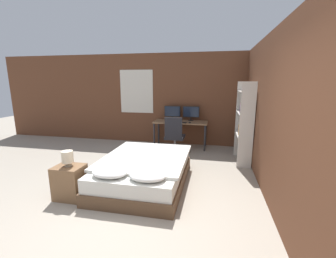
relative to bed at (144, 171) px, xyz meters
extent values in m
plane|color=#9E9384|center=(0.24, -1.38, -0.25)|extent=(20.00, 20.00, 0.00)
cube|color=brown|center=(0.24, 2.91, 1.10)|extent=(12.00, 0.06, 2.70)
cube|color=silver|center=(-1.13, 2.87, 1.32)|extent=(1.04, 0.01, 1.30)
cube|color=#A3B2CC|center=(-1.13, 2.88, 1.32)|extent=(0.96, 0.01, 1.22)
cube|color=brown|center=(2.13, 0.12, 1.10)|extent=(0.06, 12.00, 2.70)
cube|color=brown|center=(0.00, 0.02, -0.14)|extent=(1.48, 2.09, 0.22)
cube|color=silver|center=(0.00, 0.02, 0.08)|extent=(1.42, 2.03, 0.23)
cube|color=silver|center=(0.00, 0.14, 0.22)|extent=(1.52, 1.76, 0.05)
ellipsoid|color=white|center=(-0.30, -0.78, 0.26)|extent=(0.55, 0.38, 0.13)
ellipsoid|color=white|center=(0.30, -0.78, 0.26)|extent=(0.55, 0.38, 0.13)
cube|color=brown|center=(-1.03, -0.75, 0.02)|extent=(0.45, 0.38, 0.55)
cylinder|color=gray|center=(-1.03, -0.75, 0.30)|extent=(0.11, 0.11, 0.01)
cylinder|color=gray|center=(-1.03, -0.75, 0.34)|extent=(0.02, 0.02, 0.05)
cylinder|color=beige|center=(-1.03, -0.75, 0.46)|extent=(0.18, 0.18, 0.19)
cube|color=#846042|center=(0.30, 2.53, 0.49)|extent=(1.53, 0.62, 0.03)
cylinder|color=#2D2D33|center=(-0.42, 2.27, 0.11)|extent=(0.05, 0.05, 0.73)
cylinder|color=#2D2D33|center=(1.01, 2.27, 0.11)|extent=(0.05, 0.05, 0.73)
cylinder|color=#2D2D33|center=(-0.42, 2.79, 0.11)|extent=(0.05, 0.05, 0.73)
cylinder|color=#2D2D33|center=(1.01, 2.79, 0.11)|extent=(0.05, 0.05, 0.73)
cylinder|color=black|center=(0.02, 2.74, 0.51)|extent=(0.16, 0.16, 0.01)
cylinder|color=black|center=(0.02, 2.74, 0.56)|extent=(0.03, 0.03, 0.09)
cube|color=black|center=(0.02, 2.74, 0.76)|extent=(0.48, 0.03, 0.32)
cube|color=#192338|center=(0.02, 2.72, 0.76)|extent=(0.45, 0.00, 0.29)
cylinder|color=black|center=(0.57, 2.74, 0.51)|extent=(0.16, 0.16, 0.01)
cylinder|color=black|center=(0.57, 2.74, 0.56)|extent=(0.03, 0.03, 0.09)
cube|color=black|center=(0.57, 2.74, 0.76)|extent=(0.48, 0.03, 0.32)
cube|color=#192338|center=(0.57, 2.72, 0.76)|extent=(0.45, 0.00, 0.29)
cube|color=black|center=(0.30, 2.33, 0.51)|extent=(0.40, 0.13, 0.02)
ellipsoid|color=black|center=(0.58, 2.33, 0.52)|extent=(0.07, 0.05, 0.04)
cylinder|color=black|center=(0.24, 1.90, -0.23)|extent=(0.52, 0.52, 0.04)
cylinder|color=gray|center=(0.24, 1.90, -0.03)|extent=(0.05, 0.05, 0.38)
cube|color=black|center=(0.24, 1.90, 0.20)|extent=(0.49, 0.49, 0.07)
cube|color=black|center=(0.24, 1.68, 0.49)|extent=(0.44, 0.05, 0.52)
cube|color=beige|center=(1.92, 1.19, 0.69)|extent=(0.31, 0.02, 1.88)
cube|color=beige|center=(1.92, 2.07, 0.69)|extent=(0.31, 0.02, 1.88)
cube|color=beige|center=(1.92, 1.63, 0.41)|extent=(0.31, 0.85, 0.02)
cube|color=beige|center=(1.92, 1.63, 0.91)|extent=(0.31, 0.85, 0.02)
cube|color=beige|center=(1.92, 1.63, 1.40)|extent=(0.31, 0.85, 0.02)
cube|color=#337042|center=(1.92, 1.23, 0.53)|extent=(0.25, 0.04, 0.22)
cube|color=orange|center=(1.92, 1.28, 0.53)|extent=(0.25, 0.02, 0.22)
cube|color=teal|center=(1.92, 1.32, 0.52)|extent=(0.25, 0.04, 0.21)
cube|color=#B2332D|center=(1.92, 1.36, 0.55)|extent=(0.25, 0.03, 0.27)
cube|color=#7A387F|center=(1.92, 1.40, 0.55)|extent=(0.25, 0.03, 0.26)
cube|color=#BCB29E|center=(1.92, 1.44, 0.50)|extent=(0.25, 0.04, 0.17)
cube|color=gold|center=(1.92, 1.48, 0.51)|extent=(0.25, 0.03, 0.19)
cube|color=gold|center=(1.92, 1.53, 0.54)|extent=(0.25, 0.04, 0.25)
cube|color=#7A387F|center=(1.92, 1.56, 0.52)|extent=(0.25, 0.03, 0.21)
cube|color=orange|center=(1.92, 1.23, 1.05)|extent=(0.25, 0.04, 0.24)
cube|color=#28282D|center=(1.92, 1.27, 1.04)|extent=(0.25, 0.03, 0.23)
cube|color=#7A387F|center=(1.92, 1.31, 1.04)|extent=(0.25, 0.04, 0.23)
cube|color=#28282D|center=(1.92, 1.35, 1.01)|extent=(0.25, 0.02, 0.18)
cube|color=gold|center=(1.92, 1.39, 1.04)|extent=(0.25, 0.03, 0.23)
cube|color=#7A387F|center=(1.92, 1.42, 1.01)|extent=(0.25, 0.03, 0.18)
cube|color=#7A387F|center=(1.92, 1.47, 1.05)|extent=(0.25, 0.04, 0.25)
cube|color=#7A387F|center=(1.92, 1.51, 1.04)|extent=(0.25, 0.02, 0.22)
cube|color=#28282D|center=(1.92, 1.54, 1.02)|extent=(0.25, 0.02, 0.19)
camera|label=1|loc=(1.23, -3.75, 1.63)|focal=24.00mm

